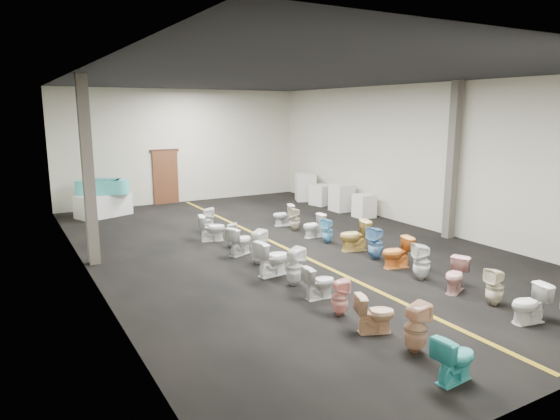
# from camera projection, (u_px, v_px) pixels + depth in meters

# --- Properties ---
(floor) EXTENTS (16.00, 16.00, 0.00)m
(floor) POSITION_uv_depth(u_px,v_px,m) (283.00, 247.00, 13.67)
(floor) COLOR black
(floor) RESTS_ON ground
(ceiling) EXTENTS (16.00, 16.00, 0.00)m
(ceiling) POSITION_uv_depth(u_px,v_px,m) (283.00, 78.00, 12.79)
(ceiling) COLOR black
(ceiling) RESTS_ON ground
(wall_back) EXTENTS (10.00, 0.00, 10.00)m
(wall_back) POSITION_uv_depth(u_px,v_px,m) (183.00, 146.00, 20.04)
(wall_back) COLOR beige
(wall_back) RESTS_ON ground
(wall_left) EXTENTS (0.00, 16.00, 16.00)m
(wall_left) POSITION_uv_depth(u_px,v_px,m) (84.00, 178.00, 10.79)
(wall_left) COLOR beige
(wall_left) RESTS_ON ground
(wall_right) EXTENTS (0.00, 16.00, 16.00)m
(wall_right) POSITION_uv_depth(u_px,v_px,m) (420.00, 157.00, 15.66)
(wall_right) COLOR beige
(wall_right) RESTS_ON ground
(aisle_stripe) EXTENTS (0.12, 15.60, 0.01)m
(aisle_stripe) POSITION_uv_depth(u_px,v_px,m) (283.00, 247.00, 13.67)
(aisle_stripe) COLOR olive
(aisle_stripe) RESTS_ON floor
(back_door) EXTENTS (1.00, 0.10, 2.10)m
(back_door) POSITION_uv_depth(u_px,v_px,m) (166.00, 177.00, 19.83)
(back_door) COLOR #562D19
(back_door) RESTS_ON floor
(door_frame) EXTENTS (1.15, 0.08, 0.10)m
(door_frame) POSITION_uv_depth(u_px,v_px,m) (164.00, 150.00, 19.63)
(door_frame) COLOR #331C11
(door_frame) RESTS_ON back_door
(column_left) EXTENTS (0.25, 0.25, 4.50)m
(column_left) POSITION_uv_depth(u_px,v_px,m) (88.00, 172.00, 11.77)
(column_left) COLOR #59544C
(column_left) RESTS_ON floor
(column_right) EXTENTS (0.25, 0.25, 4.50)m
(column_right) POSITION_uv_depth(u_px,v_px,m) (453.00, 161.00, 14.27)
(column_right) COLOR #59544C
(column_right) RESTS_ON floor
(display_table) EXTENTS (2.00, 1.51, 0.80)m
(display_table) POSITION_uv_depth(u_px,v_px,m) (104.00, 205.00, 17.55)
(display_table) COLOR white
(display_table) RESTS_ON floor
(bathtub) EXTENTS (1.75, 1.16, 0.55)m
(bathtub) POSITION_uv_depth(u_px,v_px,m) (102.00, 186.00, 17.41)
(bathtub) COLOR #43C2BD
(bathtub) RESTS_ON display_table
(appliance_crate_a) EXTENTS (0.64, 0.64, 0.81)m
(appliance_crate_a) POSITION_uv_depth(u_px,v_px,m) (364.00, 206.00, 17.38)
(appliance_crate_a) COLOR silver
(appliance_crate_a) RESTS_ON floor
(appliance_crate_b) EXTENTS (0.73, 0.73, 0.99)m
(appliance_crate_b) POSITION_uv_depth(u_px,v_px,m) (342.00, 198.00, 18.47)
(appliance_crate_b) COLOR silver
(appliance_crate_b) RESTS_ON floor
(appliance_crate_c) EXTENTS (0.83, 0.83, 0.79)m
(appliance_crate_c) POSITION_uv_depth(u_px,v_px,m) (321.00, 195.00, 19.64)
(appliance_crate_c) COLOR silver
(appliance_crate_c) RESTS_ON floor
(appliance_crate_d) EXTENTS (1.03, 1.03, 1.11)m
(appliance_crate_d) POSITION_uv_depth(u_px,v_px,m) (306.00, 187.00, 20.57)
(appliance_crate_d) COLOR silver
(appliance_crate_d) RESTS_ON floor
(toilet_left_0) EXTENTS (0.70, 0.44, 0.69)m
(toilet_left_0) POSITION_uv_depth(u_px,v_px,m) (455.00, 358.00, 6.85)
(toilet_left_0) COLOR #37B1B3
(toilet_left_0) RESTS_ON floor
(toilet_left_1) EXTENTS (0.38, 0.37, 0.80)m
(toilet_left_1) POSITION_uv_depth(u_px,v_px,m) (416.00, 328.00, 7.67)
(toilet_left_1) COLOR tan
(toilet_left_1) RESTS_ON floor
(toilet_left_2) EXTENTS (0.76, 0.59, 0.68)m
(toilet_left_2) POSITION_uv_depth(u_px,v_px,m) (375.00, 313.00, 8.37)
(toilet_left_2) COLOR #E9B88F
(toilet_left_2) RESTS_ON floor
(toilet_left_3) EXTENTS (0.40, 0.39, 0.69)m
(toilet_left_3) POSITION_uv_depth(u_px,v_px,m) (340.00, 297.00, 9.08)
(toilet_left_3) COLOR #FAB3AA
(toilet_left_3) RESTS_ON floor
(toilet_left_4) EXTENTS (0.68, 0.40, 0.67)m
(toilet_left_4) POSITION_uv_depth(u_px,v_px,m) (319.00, 282.00, 9.89)
(toilet_left_4) COLOR silver
(toilet_left_4) RESTS_ON floor
(toilet_left_5) EXTENTS (0.47, 0.46, 0.82)m
(toilet_left_5) POSITION_uv_depth(u_px,v_px,m) (295.00, 267.00, 10.62)
(toilet_left_5) COLOR silver
(toilet_left_5) RESTS_ON floor
(toilet_left_6) EXTENTS (0.85, 0.55, 0.82)m
(toilet_left_6) POSITION_uv_depth(u_px,v_px,m) (272.00, 258.00, 11.26)
(toilet_left_6) COLOR white
(toilet_left_6) RESTS_ON floor
(toilet_left_7) EXTENTS (0.51, 0.50, 0.84)m
(toilet_left_7) POSITION_uv_depth(u_px,v_px,m) (258.00, 247.00, 12.13)
(toilet_left_7) COLOR white
(toilet_left_7) RESTS_ON floor
(toilet_left_8) EXTENTS (0.84, 0.68, 0.75)m
(toilet_left_8) POSITION_uv_depth(u_px,v_px,m) (240.00, 241.00, 12.89)
(toilet_left_8) COLOR white
(toilet_left_8) RESTS_ON floor
(toilet_left_9) EXTENTS (0.41, 0.40, 0.68)m
(toilet_left_9) POSITION_uv_depth(u_px,v_px,m) (231.00, 235.00, 13.56)
(toilet_left_9) COLOR silver
(toilet_left_9) RESTS_ON floor
(toilet_left_10) EXTENTS (0.83, 0.61, 0.76)m
(toilet_left_10) POSITION_uv_depth(u_px,v_px,m) (212.00, 228.00, 14.25)
(toilet_left_10) COLOR white
(toilet_left_10) RESTS_ON floor
(toilet_left_11) EXTENTS (0.44, 0.43, 0.79)m
(toilet_left_11) POSITION_uv_depth(u_px,v_px,m) (208.00, 221.00, 15.09)
(toilet_left_11) COLOR white
(toilet_left_11) RESTS_ON floor
(toilet_right_1) EXTENTS (0.75, 0.52, 0.70)m
(toilet_right_1) POSITION_uv_depth(u_px,v_px,m) (530.00, 304.00, 8.74)
(toilet_right_1) COLOR white
(toilet_right_1) RESTS_ON floor
(toilet_right_2) EXTENTS (0.36, 0.36, 0.73)m
(toilet_right_2) POSITION_uv_depth(u_px,v_px,m) (495.00, 287.00, 9.53)
(toilet_right_2) COLOR #EEE4C4
(toilet_right_2) RESTS_ON floor
(toilet_right_3) EXTENTS (0.79, 0.64, 0.70)m
(toilet_right_3) POSITION_uv_depth(u_px,v_px,m) (456.00, 275.00, 10.24)
(toilet_right_3) COLOR #D79B97
(toilet_right_3) RESTS_ON floor
(toilet_right_4) EXTENTS (0.49, 0.49, 0.83)m
(toilet_right_4) POSITION_uv_depth(u_px,v_px,m) (422.00, 262.00, 10.95)
(toilet_right_4) COLOR white
(toilet_right_4) RESTS_ON floor
(toilet_right_5) EXTENTS (0.80, 0.55, 0.74)m
(toilet_right_5) POSITION_uv_depth(u_px,v_px,m) (397.00, 252.00, 11.81)
(toilet_right_5) COLOR orange
(toilet_right_5) RESTS_ON floor
(toilet_right_6) EXTENTS (0.44, 0.43, 0.84)m
(toilet_right_6) POSITION_uv_depth(u_px,v_px,m) (376.00, 243.00, 12.47)
(toilet_right_6) COLOR #6298CB
(toilet_right_6) RESTS_ON floor
(toilet_right_7) EXTENTS (0.89, 0.64, 0.82)m
(toilet_right_7) POSITION_uv_depth(u_px,v_px,m) (354.00, 236.00, 13.24)
(toilet_right_7) COLOR #D8B356
(toilet_right_7) RESTS_ON floor
(toilet_right_8) EXTENTS (0.41, 0.41, 0.71)m
(toilet_right_8) POSITION_uv_depth(u_px,v_px,m) (327.00, 231.00, 14.01)
(toilet_right_8) COLOR #6DC0E9
(toilet_right_8) RESTS_ON floor
(toilet_right_9) EXTENTS (0.68, 0.39, 0.69)m
(toilet_right_9) POSITION_uv_depth(u_px,v_px,m) (314.00, 226.00, 14.65)
(toilet_right_9) COLOR white
(toilet_right_9) RESTS_ON floor
(toilet_right_10) EXTENTS (0.34, 0.33, 0.73)m
(toilet_right_10) POSITION_uv_depth(u_px,v_px,m) (295.00, 219.00, 15.44)
(toilet_right_10) COLOR beige
(toilet_right_10) RESTS_ON floor
(toilet_right_11) EXTENTS (0.75, 0.53, 0.69)m
(toilet_right_11) POSITION_uv_depth(u_px,v_px,m) (283.00, 215.00, 16.11)
(toilet_right_11) COLOR silver
(toilet_right_11) RESTS_ON floor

